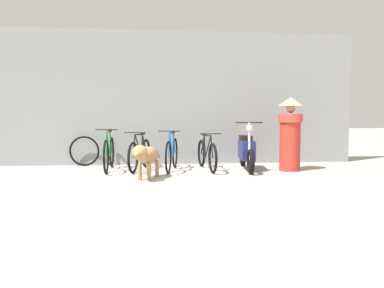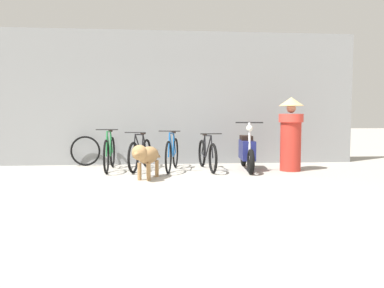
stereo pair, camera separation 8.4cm
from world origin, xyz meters
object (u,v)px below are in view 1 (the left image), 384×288
bicycle_2 (172,154)px  person_in_robes (290,132)px  bicycle_3 (207,155)px  bicycle_0 (109,153)px  motorcycle (246,151)px  bicycle_1 (140,154)px  spare_tire_left (84,151)px  stray_dog (147,156)px

bicycle_2 → person_in_robes: 2.62m
bicycle_3 → person_in_robes: person_in_robes is taller
bicycle_0 → motorcycle: 3.04m
bicycle_1 → motorcycle: (2.35, -0.21, 0.07)m
bicycle_3 → spare_tire_left: bicycle_3 is taller
bicycle_2 → person_in_robes: bearing=94.5°
motorcycle → stray_dog: (-2.17, -1.05, 0.03)m
motorcycle → spare_tire_left: bearing=-99.0°
spare_tire_left → stray_dog: bearing=-53.6°
bicycle_0 → person_in_robes: (3.94, -0.47, 0.46)m
bicycle_0 → stray_dog: size_ratio=1.40×
bicycle_2 → spare_tire_left: bearing=-103.3°
stray_dog → person_in_robes: 3.22m
bicycle_2 → spare_tire_left: bicycle_2 is taller
bicycle_3 → motorcycle: bearing=78.7°
bicycle_3 → stray_dog: bearing=-53.7°
bicycle_0 → bicycle_2: bearing=82.8°
spare_tire_left → motorcycle: bearing=-15.3°
motorcycle → person_in_robes: (0.91, -0.22, 0.42)m
bicycle_3 → person_in_robes: (1.79, -0.31, 0.50)m
person_in_robes → spare_tire_left: size_ratio=2.22×
motorcycle → spare_tire_left: motorcycle is taller
bicycle_0 → spare_tire_left: bearing=-138.8°
person_in_robes → spare_tire_left: bearing=2.6°
bicycle_1 → motorcycle: 2.36m
bicycle_1 → bicycle_3: (1.47, -0.12, -0.01)m
bicycle_3 → stray_dog: (-1.30, -1.15, 0.11)m
bicycle_3 → motorcycle: (0.88, -0.09, 0.08)m
person_in_robes → spare_tire_left: (-4.61, 1.23, -0.48)m
stray_dog → spare_tire_left: size_ratio=1.76×
bicycle_3 → bicycle_0: bearing=-99.3°
bicycle_0 → bicycle_3: bicycle_0 is taller
bicycle_0 → spare_tire_left: 1.01m
bicycle_1 → person_in_robes: 3.33m
motorcycle → spare_tire_left: size_ratio=2.53×
bicycle_1 → bicycle_2: bicycle_2 is taller
motorcycle → stray_dog: 2.42m
motorcycle → stray_dog: size_ratio=1.44×
bicycle_1 → bicycle_2: bearing=93.5°
person_in_robes → bicycle_1: bearing=10.1°
bicycle_0 → person_in_robes: person_in_robes is taller
bicycle_0 → bicycle_3: (2.15, -0.16, -0.04)m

